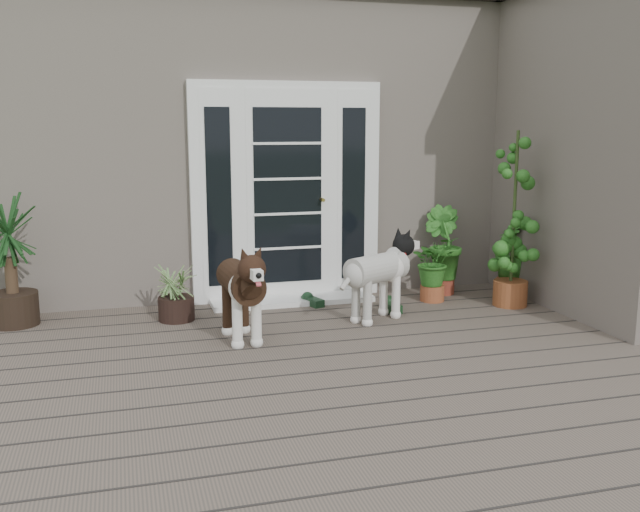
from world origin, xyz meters
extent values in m
cube|color=#6B5B4C|center=(0.00, 0.40, 0.06)|extent=(6.20, 4.60, 0.12)
cube|color=#665E54|center=(0.00, 4.65, 1.55)|extent=(7.40, 4.00, 3.10)
cube|color=#2D2826|center=(0.00, 4.65, 3.20)|extent=(7.60, 4.20, 0.20)
cube|color=#665E54|center=(2.90, 1.50, 1.55)|extent=(1.60, 2.40, 3.10)
cube|color=white|center=(-0.20, 2.60, 1.19)|extent=(1.90, 0.14, 2.15)
cube|color=white|center=(-0.20, 2.40, 0.14)|extent=(1.60, 0.40, 0.05)
imported|color=#18571D|center=(1.16, 2.08, 0.41)|extent=(0.57, 0.57, 0.57)
imported|color=#1C6422|center=(1.39, 2.35, 0.46)|extent=(0.61, 0.61, 0.69)
imported|color=#205217|center=(2.08, 2.15, 0.44)|extent=(0.50, 0.50, 0.64)
camera|label=1|loc=(-1.79, -4.22, 1.86)|focal=39.71mm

